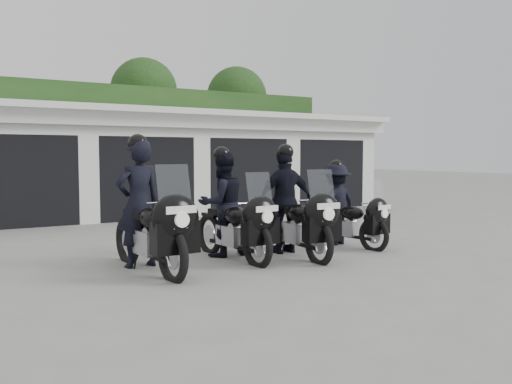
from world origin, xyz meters
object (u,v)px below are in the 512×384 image
police_bike_a (148,215)px  police_bike_b (228,210)px  police_bike_d (342,208)px  police_bike_c (291,206)px

police_bike_a → police_bike_b: (1.50, 0.26, -0.02)m
police_bike_d → police_bike_c: bearing=-177.9°
police_bike_c → police_bike_d: size_ratio=1.18×
police_bike_a → police_bike_d: police_bike_a is taller
police_bike_b → police_bike_c: police_bike_c is taller
police_bike_c → police_bike_d: police_bike_c is taller
police_bike_a → police_bike_d: 3.96m
police_bike_b → police_bike_d: police_bike_b is taller
police_bike_b → police_bike_c: bearing=-19.4°
police_bike_a → police_bike_c: police_bike_a is taller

